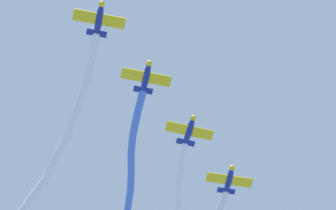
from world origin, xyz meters
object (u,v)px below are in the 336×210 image
airplane_lead (99,19)px  airplane_slot (229,180)px  airplane_left_wing (146,77)px  airplane_right_wing (189,130)px

airplane_lead → airplane_slot: size_ratio=1.01×
airplane_left_wing → airplane_right_wing: 9.54m
airplane_slot → airplane_left_wing: bearing=-44.4°
airplane_left_wing → airplane_right_wing: (9.34, 1.94, 0.25)m
airplane_lead → airplane_right_wing: bearing=133.8°
airplane_left_wing → airplane_right_wing: airplane_right_wing is taller
airplane_right_wing → airplane_left_wing: bearing=-48.7°
airplane_lead → airplane_right_wing: (18.67, 3.87, 0.50)m
airplane_slot → airplane_lead: bearing=-44.4°
airplane_lead → airplane_right_wing: airplane_right_wing is taller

